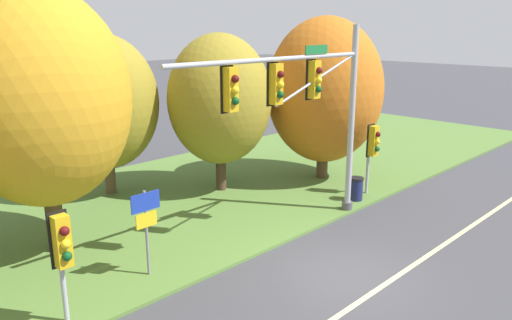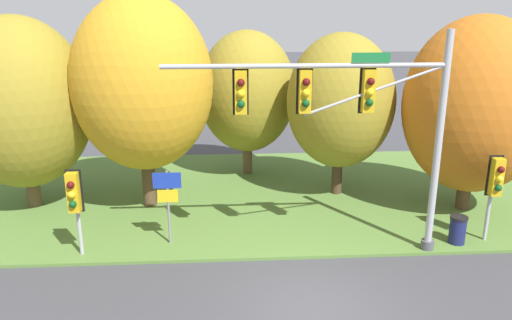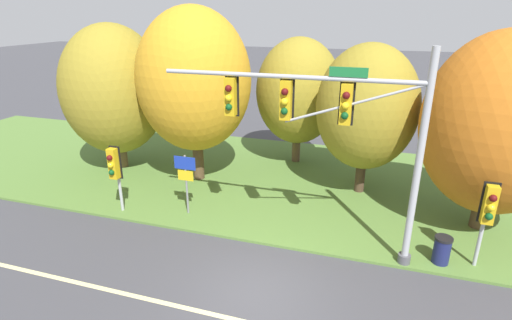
% 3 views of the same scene
% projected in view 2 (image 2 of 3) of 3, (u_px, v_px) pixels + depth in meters
% --- Properties ---
extents(ground_plane, '(160.00, 160.00, 0.00)m').
position_uv_depth(ground_plane, '(312.00, 305.00, 13.02)').
color(ground_plane, '#3D3D42').
extents(grass_verge, '(48.00, 11.50, 0.10)m').
position_uv_depth(grass_verge, '(279.00, 193.00, 20.88)').
color(grass_verge, '#517533').
rests_on(grass_verge, ground).
extents(traffic_signal_mast, '(8.32, 0.49, 6.79)m').
position_uv_depth(traffic_signal_mast, '(355.00, 112.00, 14.42)').
color(traffic_signal_mast, '#9EA0A5').
rests_on(traffic_signal_mast, grass_verge).
extents(pedestrian_signal_near_kerb, '(0.46, 0.55, 2.78)m').
position_uv_depth(pedestrian_signal_near_kerb, '(74.00, 197.00, 14.82)').
color(pedestrian_signal_near_kerb, '#9EA0A5').
rests_on(pedestrian_signal_near_kerb, grass_verge).
extents(pedestrian_signal_further_along, '(0.46, 0.55, 2.92)m').
position_uv_depth(pedestrian_signal_further_along, '(495.00, 182.00, 15.76)').
color(pedestrian_signal_further_along, '#9EA0A5').
rests_on(pedestrian_signal_further_along, grass_verge).
extents(route_sign_post, '(0.89, 0.08, 2.47)m').
position_uv_depth(route_sign_post, '(168.00, 195.00, 15.80)').
color(route_sign_post, slate).
rests_on(route_sign_post, grass_verge).
extents(tree_nearest_road, '(5.05, 5.05, 7.17)m').
position_uv_depth(tree_nearest_road, '(21.00, 104.00, 18.27)').
color(tree_nearest_road, brown).
rests_on(tree_nearest_road, grass_verge).
extents(tree_left_of_mast, '(5.12, 5.12, 7.94)m').
position_uv_depth(tree_left_of_mast, '(143.00, 84.00, 18.10)').
color(tree_left_of_mast, '#4C3823').
rests_on(tree_left_of_mast, grass_verge).
extents(tree_behind_signpost, '(4.31, 4.31, 6.49)m').
position_uv_depth(tree_behind_signpost, '(247.00, 92.00, 22.21)').
color(tree_behind_signpost, brown).
rests_on(tree_behind_signpost, grass_verge).
extents(tree_mid_verge, '(4.25, 4.25, 6.50)m').
position_uv_depth(tree_mid_verge, '(341.00, 101.00, 19.63)').
color(tree_mid_verge, '#423021').
rests_on(tree_mid_verge, grass_verge).
extents(tree_tall_centre, '(5.12, 5.12, 7.18)m').
position_uv_depth(tree_tall_centre, '(475.00, 106.00, 18.01)').
color(tree_tall_centre, '#4C3823').
rests_on(tree_tall_centre, grass_verge).
extents(trash_bin, '(0.56, 0.56, 0.93)m').
position_uv_depth(trash_bin, '(458.00, 230.00, 16.15)').
color(trash_bin, '#191E4C').
rests_on(trash_bin, grass_verge).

